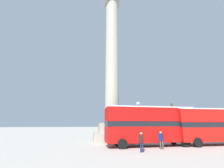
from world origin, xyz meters
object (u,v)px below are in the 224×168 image
object	(u,v)px
bus_a	(149,124)
equestrian_statue	(174,129)
monument_column	(112,77)
bus_b	(216,125)
street_lamp	(139,118)
pedestrian_by_plinth	(161,139)
pedestrian_near_lamp	(142,141)

from	to	relation	value
bus_a	equestrian_statue	size ratio (longest dim) A/B	1.74
monument_column	equestrian_statue	size ratio (longest dim) A/B	4.30
bus_b	street_lamp	size ratio (longest dim) A/B	2.07
bus_b	pedestrian_by_plinth	distance (m)	8.77
monument_column	bus_b	size ratio (longest dim) A/B	2.32
bus_a	pedestrian_by_plinth	bearing A→B (deg)	-84.64
monument_column	pedestrian_near_lamp	world-z (taller)	monument_column
equestrian_statue	pedestrian_near_lamp	size ratio (longest dim) A/B	3.46
bus_a	bus_b	distance (m)	8.71
monument_column	bus_b	distance (m)	15.20
equestrian_statue	street_lamp	size ratio (longest dim) A/B	1.12
bus_a	pedestrian_by_plinth	xyz separation A→B (m)	(0.31, -2.13, -1.47)
equestrian_statue	pedestrian_near_lamp	world-z (taller)	equestrian_statue
pedestrian_by_plinth	equestrian_statue	bearing A→B (deg)	104.15
pedestrian_near_lamp	bus_b	bearing A→B (deg)	175.87
bus_a	bus_b	bearing A→B (deg)	-3.09
bus_b	bus_a	bearing A→B (deg)	178.44
equestrian_statue	pedestrian_by_plinth	xyz separation A→B (m)	(-6.63, -9.03, -0.70)
monument_column	equestrian_statue	bearing A→B (deg)	11.01
bus_b	pedestrian_near_lamp	xyz separation A→B (m)	(-10.89, -3.36, -1.39)
bus_b	equestrian_statue	distance (m)	7.17
bus_b	street_lamp	world-z (taller)	street_lamp
bus_a	pedestrian_near_lamp	distance (m)	4.27
equestrian_statue	monument_column	bearing A→B (deg)	-151.80
bus_a	pedestrian_by_plinth	distance (m)	2.60
pedestrian_by_plinth	bus_b	bearing A→B (deg)	64.60
bus_a	bus_b	size ratio (longest dim) A/B	0.94
street_lamp	bus_a	bearing A→B (deg)	-75.73
equestrian_statue	pedestrian_by_plinth	distance (m)	11.23
monument_column	pedestrian_by_plinth	xyz separation A→B (m)	(4.11, -6.94, -8.57)
pedestrian_by_plinth	monument_column	bearing A→B (deg)	171.03
bus_a	street_lamp	bearing A→B (deg)	101.24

